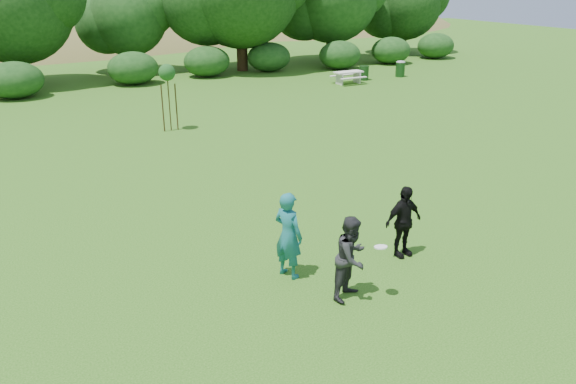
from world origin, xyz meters
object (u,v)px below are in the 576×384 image
at_px(sapling, 167,74).
at_px(player_grey, 352,258).
at_px(player_black, 403,222).
at_px(trash_can_near, 364,73).
at_px(player_teal, 288,235).
at_px(picnic_table, 348,75).
at_px(trash_can_lidded, 400,68).

bearing_deg(sapling, player_grey, -93.33).
xyz_separation_m(player_black, trash_can_near, (13.48, 20.17, -0.43)).
xyz_separation_m(player_teal, player_black, (2.85, -0.44, -0.12)).
bearing_deg(trash_can_near, player_black, -123.74).
bearing_deg(player_black, trash_can_near, 54.57).
distance_m(player_grey, player_black, 2.33).
bearing_deg(picnic_table, player_teal, -127.55).
xyz_separation_m(player_black, sapling, (-1.26, 13.93, 1.54)).
bearing_deg(player_black, sapling, 93.49).
relative_size(player_black, sapling, 0.62).
bearing_deg(trash_can_lidded, sapling, -160.79).
relative_size(player_black, trash_can_near, 1.96).
relative_size(player_teal, trash_can_lidded, 1.90).
distance_m(player_teal, trash_can_near, 25.62).
relative_size(trash_can_near, sapling, 0.32).
distance_m(player_black, picnic_table, 22.88).
relative_size(player_black, trash_can_lidded, 1.68).
bearing_deg(player_grey, trash_can_near, 27.16).
bearing_deg(trash_can_near, player_teal, -129.60).
distance_m(player_teal, trash_can_lidded, 27.45).
xyz_separation_m(player_black, picnic_table, (11.85, 19.56, -0.36)).
height_order(sapling, picnic_table, sapling).
bearing_deg(player_grey, trash_can_lidded, 22.31).
distance_m(trash_can_near, trash_can_lidded, 2.86).
distance_m(player_black, trash_can_lidded, 25.88).
distance_m(picnic_table, trash_can_lidded, 4.51).
bearing_deg(trash_can_lidded, player_grey, -131.31).
distance_m(sapling, trash_can_lidded, 18.73).
relative_size(player_grey, sapling, 0.63).
distance_m(player_grey, picnic_table, 24.83).
bearing_deg(trash_can_near, picnic_table, -159.42).
distance_m(player_grey, trash_can_lidded, 27.98).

